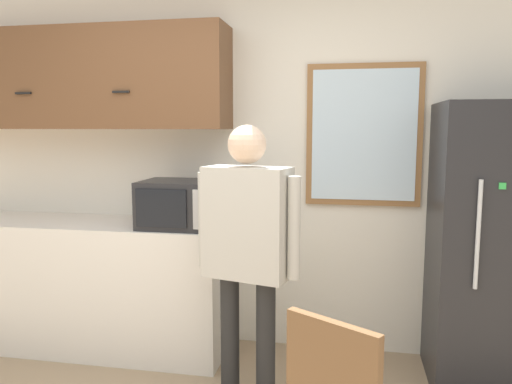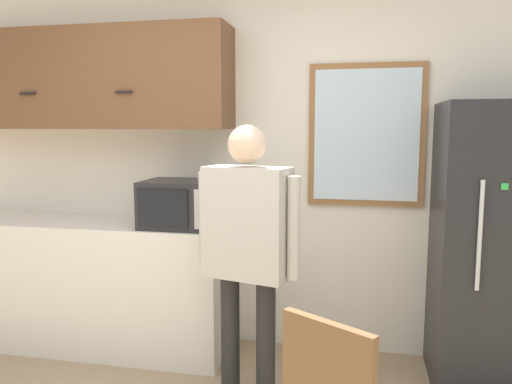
{
  "view_description": "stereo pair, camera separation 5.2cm",
  "coord_description": "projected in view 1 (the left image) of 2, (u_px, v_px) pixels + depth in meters",
  "views": [
    {
      "loc": [
        0.72,
        -1.58,
        1.6
      ],
      "look_at": [
        0.21,
        1.07,
        1.25
      ],
      "focal_mm": 35.0,
      "sensor_mm": 36.0,
      "label": 1
    },
    {
      "loc": [
        0.77,
        -1.57,
        1.6
      ],
      "look_at": [
        0.21,
        1.07,
        1.25
      ],
      "focal_mm": 35.0,
      "sensor_mm": 36.0,
      "label": 2
    }
  ],
  "objects": [
    {
      "name": "microwave",
      "position": [
        178.0,
        204.0,
        3.35
      ],
      "size": [
        0.48,
        0.41,
        0.32
      ],
      "color": "#232326",
      "rests_on": "counter"
    },
    {
      "name": "refrigerator",
      "position": [
        502.0,
        247.0,
        3.04
      ],
      "size": [
        0.81,
        0.66,
        1.75
      ],
      "color": "#232326",
      "rests_on": "ground_plane"
    },
    {
      "name": "back_wall",
      "position": [
        251.0,
        162.0,
        3.63
      ],
      "size": [
        6.0,
        0.06,
        2.7
      ],
      "color": "silver",
      "rests_on": "ground_plane"
    },
    {
      "name": "upper_cabinets",
      "position": [
        85.0,
        79.0,
        3.56
      ],
      "size": [
        2.08,
        0.39,
        0.7
      ],
      "color": "brown"
    },
    {
      "name": "window",
      "position": [
        364.0,
        135.0,
        3.41
      ],
      "size": [
        0.78,
        0.05,
        0.97
      ],
      "color": "olive"
    },
    {
      "name": "counter",
      "position": [
        87.0,
        284.0,
        3.64
      ],
      "size": [
        2.08,
        0.59,
        0.93
      ],
      "color": "silver",
      "rests_on": "ground_plane"
    },
    {
      "name": "person",
      "position": [
        247.0,
        237.0,
        2.81
      ],
      "size": [
        0.61,
        0.33,
        1.62
      ],
      "rotation": [
        0.0,
        0.0,
        -0.25
      ],
      "color": "black",
      "rests_on": "ground_plane"
    }
  ]
}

